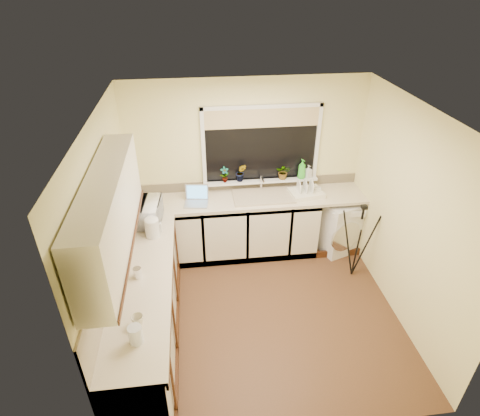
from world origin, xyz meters
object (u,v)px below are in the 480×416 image
object	(u,v)px
kettle	(152,228)
steel_jar	(138,273)
plant_b	(241,173)
cup_back	(318,191)
microwave	(147,212)
plant_a	(225,175)
washing_machine	(339,224)
cup_left	(138,320)
dish_rack	(306,193)
glass_jug	(136,335)
plant_d	(283,172)
soap_bottle_clear	(308,171)
soap_bottle_green	(302,169)
tripod	(358,242)
laptop	(197,198)

from	to	relation	value
kettle	steel_jar	world-z (taller)	kettle
steel_jar	plant_b	distance (m)	2.11
cup_back	microwave	bearing A→B (deg)	-169.52
plant_a	washing_machine	bearing A→B (deg)	-9.28
cup_left	cup_back	bearing A→B (deg)	42.98
washing_machine	plant_b	distance (m)	1.63
dish_rack	cup_back	xyz separation A→B (m)	(0.17, 0.02, 0.01)
glass_jug	cup_left	distance (m)	0.19
plant_a	steel_jar	bearing A→B (deg)	-121.74
plant_d	plant_a	bearing A→B (deg)	-179.83
cup_left	plant_a	bearing A→B (deg)	67.10
glass_jug	soap_bottle_clear	distance (m)	3.30
glass_jug	cup_left	size ratio (longest dim) A/B	1.57
plant_d	soap_bottle_green	xyz separation A→B (m)	(0.26, -0.01, 0.03)
soap_bottle_clear	plant_d	bearing A→B (deg)	-179.86
kettle	glass_jug	size ratio (longest dim) A/B	1.29
glass_jug	plant_b	xyz separation A→B (m)	(1.19, 2.50, 0.19)
steel_jar	plant_a	xyz separation A→B (m)	(1.04, 1.67, 0.21)
plant_d	cup_back	world-z (taller)	plant_d
washing_machine	plant_b	bearing A→B (deg)	149.83
soap_bottle_clear	cup_left	xyz separation A→B (m)	(-2.15, -2.31, -0.19)
washing_machine	plant_d	world-z (taller)	plant_d
kettle	plant_a	xyz separation A→B (m)	(0.93, 0.96, 0.15)
tripod	plant_b	size ratio (longest dim) A/B	4.21
microwave	plant_a	world-z (taller)	plant_a
cup_back	tripod	bearing A→B (deg)	-61.62
cup_left	glass_jug	bearing A→B (deg)	-88.25
plant_a	cup_left	xyz separation A→B (m)	(-0.97, -2.31, -0.21)
tripod	soap_bottle_clear	world-z (taller)	soap_bottle_clear
dish_rack	soap_bottle_clear	distance (m)	0.33
laptop	plant_b	distance (m)	0.71
plant_a	plant_b	size ratio (longest dim) A/B	0.88
laptop	microwave	xyz separation A→B (m)	(-0.61, -0.39, 0.07)
steel_jar	soap_bottle_green	bearing A→B (deg)	38.26
kettle	tripod	bearing A→B (deg)	1.18
steel_jar	cup_left	xyz separation A→B (m)	(0.06, -0.63, -0.01)
plant_b	soap_bottle_clear	bearing A→B (deg)	-0.18
plant_b	soap_bottle_green	bearing A→B (deg)	-0.86
kettle	cup_left	distance (m)	1.35
kettle	steel_jar	size ratio (longest dim) A/B	1.93
kettle	steel_jar	distance (m)	0.72
steel_jar	cup_back	xyz separation A→B (m)	(2.30, 1.46, -0.01)
dish_rack	microwave	world-z (taller)	microwave
glass_jug	steel_jar	bearing A→B (deg)	94.66
laptop	plant_d	xyz separation A→B (m)	(1.22, 0.25, 0.20)
microwave	plant_d	xyz separation A→B (m)	(1.83, 0.64, 0.12)
soap_bottle_green	cup_left	bearing A→B (deg)	-131.75
glass_jug	plant_a	bearing A→B (deg)	68.79
dish_rack	steel_jar	size ratio (longest dim) A/B	3.81
dish_rack	tripod	bearing A→B (deg)	-59.36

